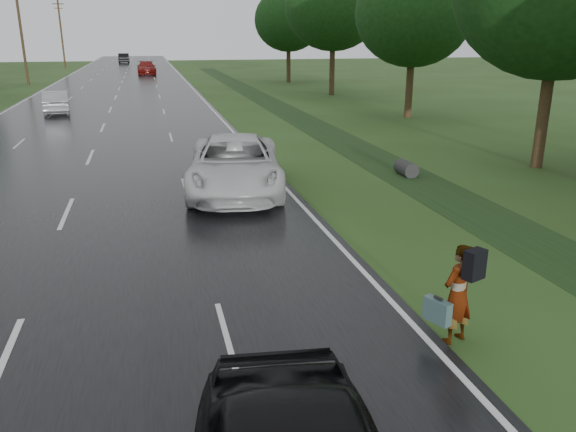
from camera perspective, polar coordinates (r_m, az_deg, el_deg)
The scene contains 16 objects.
ground at distance 10.04m, azimuth -27.03°, elevation -13.52°, with size 220.00×220.00×0.00m, color #294217.
road at distance 53.68m, azimuth -16.88°, elevation 11.98°, with size 14.00×180.00×0.04m, color black.
edge_stripe_east at distance 53.79m, azimuth -9.54°, elevation 12.52°, with size 0.12×180.00×0.01m, color silver.
edge_stripe_west at distance 54.41m, azimuth -24.12°, elevation 11.30°, with size 0.12×180.00×0.01m, color silver.
center_line at distance 53.68m, azimuth -16.89°, elevation 12.00°, with size 0.12×180.00×0.01m, color silver.
drainage_ditch at distance 28.97m, azimuth 4.46°, elevation 8.21°, with size 2.20×120.00×0.56m.
utility_pole_far at distance 64.47m, azimuth -25.48°, elevation 16.56°, with size 1.60×0.26×10.00m.
utility_pole_distant at distance 94.13m, azimuth -22.04°, elevation 16.89°, with size 1.60×0.26×10.00m.
tree_east_c at distance 36.02m, azimuth 12.69°, elevation 19.49°, with size 7.00×7.00×9.29m.
tree_east_d at distance 48.91m, azimuth 4.65°, elevation 20.52°, with size 8.00×8.00×10.76m.
tree_east_f at distance 62.25m, azimuth 0.05°, elevation 19.30°, with size 7.20×7.20×9.62m.
pedestrian at distance 9.65m, azimuth 16.85°, elevation -7.51°, with size 0.91×0.71×1.73m.
white_pickup at distance 18.26m, azimuth -5.41°, elevation 5.23°, with size 2.91×6.31×1.75m, color silver.
silver_sedan at distance 39.84m, azimuth -22.52°, elevation 10.64°, with size 1.53×4.38×1.44m, color #9A9CA3.
far_car_red at distance 76.22m, azimuth -14.18°, elevation 14.38°, with size 2.30×5.66×1.64m, color maroon.
far_car_dark at distance 108.22m, azimuth -16.32°, elevation 15.13°, with size 1.79×5.14×1.69m, color black.
Camera 1 is at (2.49, -8.40, 4.91)m, focal length 35.00 mm.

